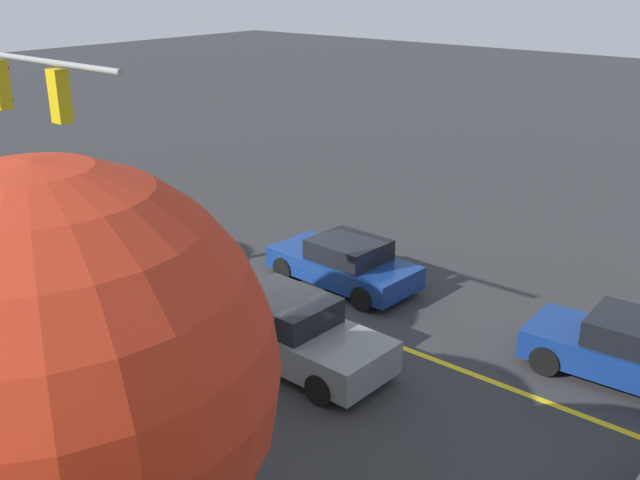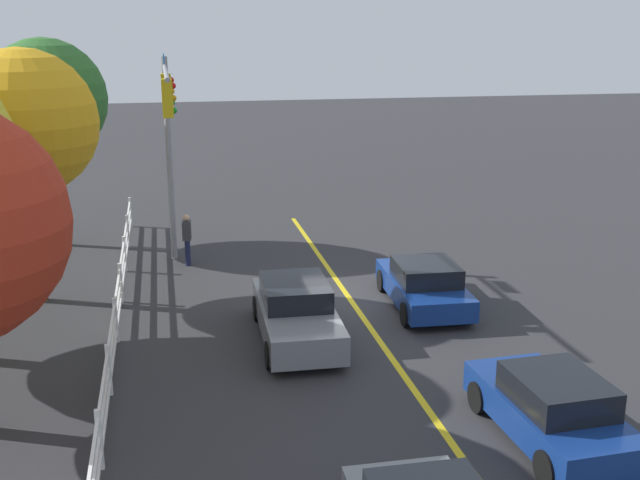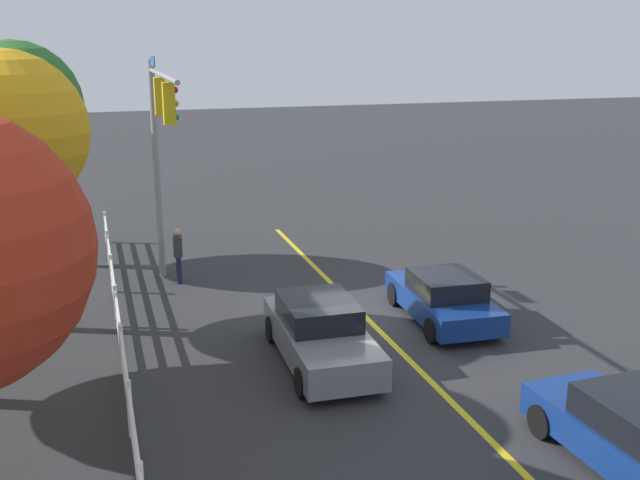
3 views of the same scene
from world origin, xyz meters
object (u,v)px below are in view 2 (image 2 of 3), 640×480
Objects in this scene: car_3 at (424,285)px; pedestrian at (187,237)px; car_0 at (296,312)px; car_1 at (551,409)px; tree_0 at (46,100)px; tree_1 at (23,124)px.

car_3 is 2.46× the size of pedestrian.
car_0 is 1.09× the size of car_3.
car_0 is at bearing 114.88° from car_3.
tree_0 is (15.91, 10.64, 4.45)m from car_1.
car_3 is 11.68m from tree_1.
car_0 is 0.63× the size of tree_0.
tree_0 reaches higher than car_1.
tree_0 is at bearing -144.34° from car_0.
car_3 is (1.55, -3.86, -0.06)m from car_0.
car_0 is at bearing 116.45° from pedestrian.
pedestrian is 6.44m from tree_1.
tree_0 reaches higher than tree_1.
car_1 is 14.07m from pedestrian.
car_1 is (-5.81, -3.82, -0.03)m from car_0.
pedestrian reaches higher than car_0.
tree_1 reaches higher than pedestrian.
tree_1 is at bearing 78.86° from car_3.
tree_1 is at bearing 43.73° from car_1.
car_3 is at bearing -2.83° from car_1.
tree_1 is (-2.62, 4.23, 4.09)m from pedestrian.
car_0 is 7.22m from pedestrian.
car_1 is at bearing -133.70° from tree_1.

